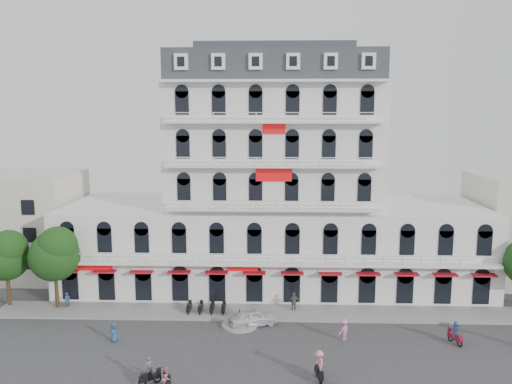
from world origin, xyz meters
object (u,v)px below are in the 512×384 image
at_px(parked_car, 253,317).
at_px(rider_southwest, 166,381).
at_px(rider_west, 150,372).
at_px(rider_east, 455,333).
at_px(rider_center, 319,365).

distance_m(parked_car, rider_southwest, 12.63).
height_order(parked_car, rider_west, rider_west).
bearing_deg(rider_east, rider_southwest, 90.04).
bearing_deg(parked_car, rider_southwest, 133.15).
xyz_separation_m(rider_southwest, rider_east, (22.22, 8.25, -0.06)).
height_order(rider_southwest, rider_east, rider_southwest).
bearing_deg(rider_southwest, rider_east, -69.79).
distance_m(parked_car, rider_east, 17.08).
bearing_deg(rider_west, rider_center, -27.69).
xyz_separation_m(rider_west, rider_east, (23.64, 7.03, 0.02)).
distance_m(parked_car, rider_center, 10.56).
relative_size(parked_car, rider_southwest, 2.21).
relative_size(parked_car, rider_west, 2.14).
height_order(parked_car, rider_center, rider_center).
relative_size(parked_car, rider_east, 2.27).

